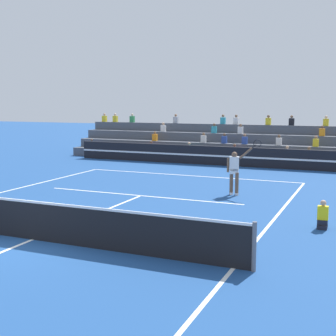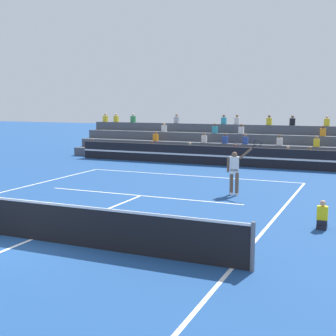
% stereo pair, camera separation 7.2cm
% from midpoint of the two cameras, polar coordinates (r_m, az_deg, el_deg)
% --- Properties ---
extents(ground_plane, '(120.00, 120.00, 0.00)m').
position_cam_midpoint_polar(ground_plane, '(13.12, -16.32, -8.37)').
color(ground_plane, navy).
extents(court_lines, '(11.10, 23.90, 0.01)m').
position_cam_midpoint_polar(court_lines, '(13.12, -16.32, -8.36)').
color(court_lines, white).
rests_on(court_lines, ground).
extents(tennis_net, '(12.00, 0.10, 1.10)m').
position_cam_midpoint_polar(tennis_net, '(12.98, -16.41, -6.07)').
color(tennis_net, slate).
rests_on(tennis_net, ground).
extents(sponsor_banner_wall, '(18.00, 0.26, 1.10)m').
position_cam_midpoint_polar(sponsor_banner_wall, '(27.27, 5.85, 1.50)').
color(sponsor_banner_wall, black).
rests_on(sponsor_banner_wall, ground).
extents(bleacher_stand, '(20.97, 3.80, 2.83)m').
position_cam_midpoint_polar(bleacher_stand, '(30.27, 7.68, 2.66)').
color(bleacher_stand, '#4C515B').
rests_on(bleacher_stand, ground).
extents(ball_kid_courtside, '(0.30, 0.36, 0.84)m').
position_cam_midpoint_polar(ball_kid_courtside, '(14.27, 18.20, -5.75)').
color(ball_kid_courtside, black).
rests_on(ball_kid_courtside, ground).
extents(tennis_player, '(1.35, 0.39, 2.27)m').
position_cam_midpoint_polar(tennis_player, '(18.51, 8.05, -0.29)').
color(tennis_player, brown).
rests_on(tennis_player, ground).
extents(tennis_ball, '(0.07, 0.07, 0.07)m').
position_cam_midpoint_polar(tennis_ball, '(13.30, -8.02, -7.74)').
color(tennis_ball, '#C6DB33').
rests_on(tennis_ball, ground).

